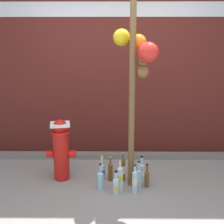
% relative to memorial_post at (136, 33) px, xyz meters
% --- Properties ---
extents(ground_plane, '(14.00, 14.00, 0.00)m').
position_rel_memorial_post_xyz_m(ground_plane, '(-0.22, -0.47, -1.84)').
color(ground_plane, gray).
extents(building_wall, '(10.00, 0.21, 3.73)m').
position_rel_memorial_post_xyz_m(building_wall, '(-0.22, 1.23, 0.03)').
color(building_wall, '#561E19').
rests_on(building_wall, ground_plane).
extents(curb_strip, '(8.00, 0.12, 0.08)m').
position_rel_memorial_post_xyz_m(curb_strip, '(-0.22, 0.84, -1.80)').
color(curb_strip, slate).
rests_on(curb_strip, ground_plane).
extents(memorial_post, '(0.58, 0.46, 2.91)m').
position_rel_memorial_post_xyz_m(memorial_post, '(0.00, 0.00, 0.00)').
color(memorial_post, brown).
rests_on(memorial_post, ground_plane).
extents(fire_hydrant, '(0.38, 0.28, 0.80)m').
position_rel_memorial_post_xyz_m(fire_hydrant, '(-0.93, 0.14, -1.42)').
color(fire_hydrant, red).
rests_on(fire_hydrant, ground_plane).
extents(bottle_0, '(0.08, 0.08, 0.38)m').
position_rel_memorial_post_xyz_m(bottle_0, '(-0.17, -0.16, -1.67)').
color(bottle_0, silver).
rests_on(bottle_0, ground_plane).
extents(bottle_1, '(0.08, 0.08, 0.32)m').
position_rel_memorial_post_xyz_m(bottle_1, '(0.11, 0.12, -1.72)').
color(bottle_1, '#B2DBEA').
rests_on(bottle_1, ground_plane).
extents(bottle_2, '(0.06, 0.06, 0.32)m').
position_rel_memorial_post_xyz_m(bottle_2, '(-0.29, 0.08, -1.71)').
color(bottle_2, brown).
rests_on(bottle_2, ground_plane).
extents(bottle_3, '(0.07, 0.07, 0.32)m').
position_rel_memorial_post_xyz_m(bottle_3, '(-0.40, 0.13, -1.72)').
color(bottle_3, silver).
rests_on(bottle_3, ground_plane).
extents(bottle_4, '(0.06, 0.06, 0.30)m').
position_rel_memorial_post_xyz_m(bottle_4, '(0.16, -0.08, -1.72)').
color(bottle_4, brown).
rests_on(bottle_4, ground_plane).
extents(bottle_5, '(0.06, 0.06, 0.35)m').
position_rel_memorial_post_xyz_m(bottle_5, '(0.05, -0.11, -1.70)').
color(bottle_5, '#93CCE0').
rests_on(bottle_5, ground_plane).
extents(bottle_6, '(0.06, 0.06, 0.35)m').
position_rel_memorial_post_xyz_m(bottle_6, '(-0.00, -0.22, -1.69)').
color(bottle_6, '#B2DBEA').
rests_on(bottle_6, ground_plane).
extents(bottle_7, '(0.06, 0.06, 0.38)m').
position_rel_memorial_post_xyz_m(bottle_7, '(-0.13, 0.09, -1.68)').
color(bottle_7, brown).
rests_on(bottle_7, ground_plane).
extents(bottle_8, '(0.07, 0.07, 0.29)m').
position_rel_memorial_post_xyz_m(bottle_8, '(-0.22, -0.25, -1.73)').
color(bottle_8, '#B2DBEA').
rests_on(bottle_8, ground_plane).
extents(bottle_9, '(0.08, 0.08, 0.33)m').
position_rel_memorial_post_xyz_m(bottle_9, '(-0.41, -0.15, -1.71)').
color(bottle_9, '#93CCE0').
rests_on(bottle_9, ground_plane).
extents(litter_1, '(0.13, 0.13, 0.01)m').
position_rel_memorial_post_xyz_m(litter_1, '(-0.00, 0.36, -1.83)').
color(litter_1, '#8C99B2').
rests_on(litter_1, ground_plane).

